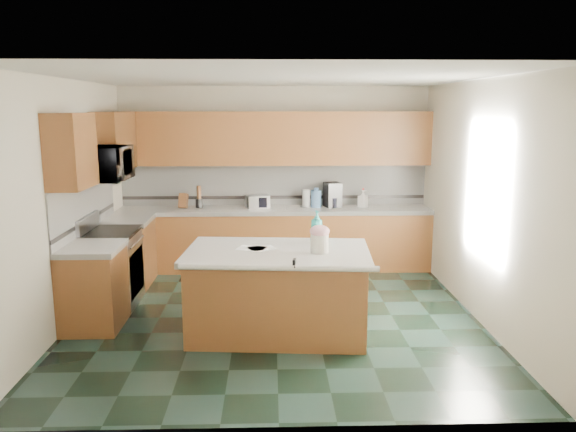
{
  "coord_description": "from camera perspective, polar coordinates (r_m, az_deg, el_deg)",
  "views": [
    {
      "loc": [
        -0.05,
        -6.18,
        2.38
      ],
      "look_at": [
        0.15,
        0.35,
        1.12
      ],
      "focal_mm": 35.0,
      "sensor_mm": 36.0,
      "label": 1
    }
  ],
  "objects": [
    {
      "name": "left_counter_front",
      "position": [
        6.42,
        -19.4,
        -3.13
      ],
      "size": [
        0.64,
        0.72,
        0.06
      ],
      "primitive_type": "cube",
      "color": "white",
      "rests_on": "left_base_cab_front"
    },
    {
      "name": "range_handle",
      "position": [
        7.06,
        -15.08,
        -2.57
      ],
      "size": [
        0.02,
        0.66,
        0.02
      ],
      "primitive_type": "cylinder",
      "rotation": [
        1.57,
        0.0,
        0.0
      ],
      "color": "#B7B7BC",
      "rests_on": "range_body"
    },
    {
      "name": "window_light_proxy",
      "position": [
        6.48,
        19.46,
        2.49
      ],
      "size": [
        0.02,
        1.4,
        1.1
      ],
      "primitive_type": "cube",
      "color": "white",
      "rests_on": "wall_right"
    },
    {
      "name": "wall_right",
      "position": [
        6.69,
        19.01,
        1.47
      ],
      "size": [
        0.04,
        4.6,
        2.7
      ],
      "primitive_type": "cube",
      "color": "beige",
      "rests_on": "ground"
    },
    {
      "name": "coffee_carafe",
      "position": [
        8.37,
        4.58,
        1.37
      ],
      "size": [
        0.15,
        0.15,
        0.15
      ],
      "primitive_type": "cylinder",
      "color": "black",
      "rests_on": "back_countertop"
    },
    {
      "name": "clamp_handle",
      "position": [
        5.31,
        0.67,
        -5.16
      ],
      "size": [
        0.01,
        0.06,
        0.01
      ],
      "primitive_type": "cylinder",
      "rotation": [
        1.57,
        0.0,
        0.0
      ],
      "color": "black",
      "rests_on": "island_top"
    },
    {
      "name": "back_countertop",
      "position": [
        8.31,
        -1.38,
        0.6
      ],
      "size": [
        4.6,
        0.64,
        0.06
      ],
      "primitive_type": "cube",
      "color": "white",
      "rests_on": "back_base_cab"
    },
    {
      "name": "soap_back_cap",
      "position": [
        8.42,
        7.65,
        2.72
      ],
      "size": [
        0.02,
        0.02,
        0.03
      ],
      "primitive_type": "cylinder",
      "color": "red",
      "rests_on": "soap_bottle_back"
    },
    {
      "name": "wall_left",
      "position": [
        6.66,
        -21.67,
        1.25
      ],
      "size": [
        0.04,
        4.6,
        2.7
      ],
      "primitive_type": "cube",
      "color": "beige",
      "rests_on": "ground"
    },
    {
      "name": "ceiling",
      "position": [
        6.18,
        -1.33,
        13.88
      ],
      "size": [
        4.6,
        4.6,
        0.0
      ],
      "primitive_type": "plane",
      "color": "white",
      "rests_on": "ground"
    },
    {
      "name": "utensil_bundle",
      "position": [
        8.42,
        -9.05,
        2.39
      ],
      "size": [
        0.06,
        0.06,
        0.2
      ],
      "primitive_type": "cylinder",
      "color": "#472814",
      "rests_on": "utensil_crock"
    },
    {
      "name": "soap_bottle_island",
      "position": [
        6.13,
        2.94,
        -1.13
      ],
      "size": [
        0.17,
        0.17,
        0.36
      ],
      "primitive_type": "imported",
      "rotation": [
        0.0,
        0.0,
        0.22
      ],
      "color": "teal",
      "rests_on": "island_top"
    },
    {
      "name": "toaster_oven",
      "position": [
        8.34,
        -3.12,
        1.49
      ],
      "size": [
        0.38,
        0.31,
        0.19
      ],
      "primitive_type": "cube",
      "rotation": [
        0.0,
        0.0,
        0.32
      ],
      "color": "#B7B7BC",
      "rests_on": "back_countertop"
    },
    {
      "name": "left_accent_band",
      "position": [
        7.21,
        -19.75,
        -0.43
      ],
      "size": [
        0.01,
        2.3,
        0.05
      ],
      "primitive_type": "cube",
      "color": "black",
      "rests_on": "wall_left"
    },
    {
      "name": "wall_front",
      "position": [
        3.99,
        -0.98,
        -4.05
      ],
      "size": [
        4.6,
        0.04,
        2.7
      ],
      "primitive_type": "cube",
      "color": "beige",
      "rests_on": "ground"
    },
    {
      "name": "back_upper_cab",
      "position": [
        8.32,
        -1.42,
        7.9
      ],
      "size": [
        4.6,
        0.33,
        0.78
      ],
      "primitive_type": "cube",
      "color": "#3F2411",
      "rests_on": "wall_back"
    },
    {
      "name": "paper_sheet_a",
      "position": [
        5.95,
        -2.69,
        -3.28
      ],
      "size": [
        0.33,
        0.29,
        0.0
      ],
      "primitive_type": "cube",
      "rotation": [
        0.0,
        0.0,
        0.36
      ],
      "color": "white",
      "rests_on": "island_top"
    },
    {
      "name": "treat_jar",
      "position": [
        5.76,
        3.23,
        -2.78
      ],
      "size": [
        0.21,
        0.21,
        0.19
      ],
      "primitive_type": "cylinder",
      "rotation": [
        0.0,
        0.0,
        0.15
      ],
      "color": "white",
      "rests_on": "island_top"
    },
    {
      "name": "left_counter_rear",
      "position": [
        7.86,
        -16.09,
        -0.44
      ],
      "size": [
        0.64,
        0.82,
        0.06
      ],
      "primitive_type": "cube",
      "color": "white",
      "rests_on": "left_base_cab_rear"
    },
    {
      "name": "range_oven_door",
      "position": [
        7.16,
        -15.16,
        -5.52
      ],
      "size": [
        0.02,
        0.68,
        0.55
      ],
      "primitive_type": "cube",
      "color": "black",
      "rests_on": "range_body"
    },
    {
      "name": "treat_jar_lid",
      "position": [
        5.73,
        3.24,
        -1.55
      ],
      "size": [
        0.2,
        0.2,
        0.13
      ],
      "primitive_type": "ellipsoid",
      "color": "pink",
      "rests_on": "treat_jar"
    },
    {
      "name": "knife_block",
      "position": [
        8.44,
        -10.59,
        1.52
      ],
      "size": [
        0.14,
        0.18,
        0.24
      ],
      "primitive_type": "cube",
      "rotation": [
        -0.31,
        0.0,
        -0.17
      ],
      "color": "#472814",
      "rests_on": "back_countertop"
    },
    {
      "name": "island_top",
      "position": [
        5.89,
        -1.07,
        -3.74
      ],
      "size": [
        1.99,
        1.28,
        0.06
      ],
      "primitive_type": "cube",
      "rotation": [
        0.0,
        0.0,
        -0.08
      ],
      "color": "white",
      "rests_on": "island_base"
    },
    {
      "name": "island_bullnose",
      "position": [
        5.34,
        -1.0,
        -5.28
      ],
      "size": [
        1.91,
        0.21,
        0.06
      ],
      "primitive_type": "cylinder",
      "rotation": [
        0.0,
        1.57,
        -0.08
      ],
      "color": "white",
      "rests_on": "island_base"
    },
    {
      "name": "paper_sheet_b",
      "position": [
        5.96,
        -3.73,
        -3.28
      ],
      "size": [
        0.34,
        0.3,
        0.0
      ],
      "primitive_type": "cube",
      "rotation": [
        0.0,
        0.0,
        -0.31
      ],
      "color": "white",
      "rests_on": "island_top"
    },
    {
      "name": "microwave",
      "position": [
        6.98,
        -18.03,
        5.07
      ],
      "size": [
        0.5,
        0.73,
        0.41
      ],
      "primitive_type": "imported",
      "rotation": [
        0.0,
        0.0,
        1.57
      ],
      "color": "#B7B7BC",
      "rests_on": "wall_left"
    },
    {
      "name": "coffee_maker",
      "position": [
        8.4,
        4.55,
        2.16
      ],
      "size": [
        0.27,
        0.29,
        0.37
      ],
      "primitive_type": "cube",
      "rotation": [
        0.0,
        0.0,
        0.27
      ],
      "color": "black",
      "rests_on": "back_countertop"
    },
    {
      "name": "utensil_crock",
      "position": [
        8.44,
        -9.02,
        1.29
      ],
      "size": [
        0.11,
        0.11,
        0.13
      ],
      "primitive_type": "cylinder",
      "color": "black",
      "rests_on": "back_countertop"
    },
    {
      "name": "wall_back",
      "position": [
        8.56,
        -1.41,
        4.01
      ],
      "size": [
        4.6,
        0.04,
        2.7
      ],
      "primitive_type": "cube",
      "color": "beige",
      "rests_on": "ground"
    },
    {
      "name": "paper_towel",
      "position": [
        8.4,
        1.86,
        1.81
      ],
      "size": [
        0.12,
        0.12,
        0.26
      ],
      "primitive_type": "cylinder",
      "color": "white",
      "rests_on": "back_countertop"
    },
    {
      "name": "range_cooktop",
      "position": [
        7.11,
        -17.64,
        -1.61
      ],
      "size": [
        0.62,
        0.78,
        0.04
      ],
      "primitive_type": "cube",
      "color": "black",
      "rests_on": "range_body"
    },
    {
      "name": "water_jug_neck",
      "position": [
        8.35,
        2.88,
        2.75
      ],
      "size": [
        0.07,
        0.07,
        0.04
      ],
      "primitive_type": "cylinder",
      "color": "#547BB0",
      "rests_on": "water_jug"
    },
    {
      "name": "left_base_cab_rear",
      "position": [
        7.96,
        -15.91,
        -3.68
      ],
      "size": [
        0.6,
        0.82,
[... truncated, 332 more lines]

